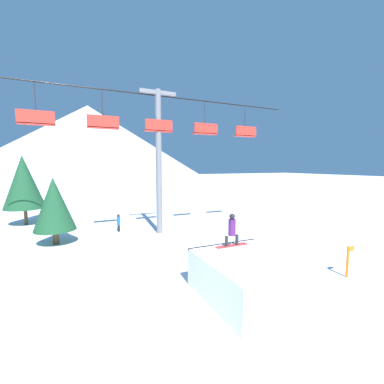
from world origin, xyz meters
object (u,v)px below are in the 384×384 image
at_px(snowboarder, 232,230).
at_px(pine_tree_near, 54,204).
at_px(distant_skier, 119,222).
at_px(trail_marker, 348,261).
at_px(snow_ramp, 250,277).

xyz_separation_m(snowboarder, pine_tree_near, (-6.61, 8.31, 0.30)).
bearing_deg(distant_skier, snowboarder, -73.57).
distance_m(snowboarder, trail_marker, 5.01).
bearing_deg(snow_ramp, pine_tree_near, 123.94).
relative_size(snowboarder, trail_marker, 1.07).
bearing_deg(trail_marker, distant_skier, 123.01).
relative_size(snowboarder, pine_tree_near, 0.35).
height_order(snowboarder, distant_skier, snowboarder).
height_order(snow_ramp, pine_tree_near, pine_tree_near).
height_order(snow_ramp, snowboarder, snowboarder).
bearing_deg(trail_marker, snow_ramp, 175.49).
bearing_deg(snow_ramp, trail_marker, -4.51).
bearing_deg(pine_tree_near, trail_marker, -41.93).
bearing_deg(snowboarder, trail_marker, -20.52).
distance_m(pine_tree_near, trail_marker, 15.05).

